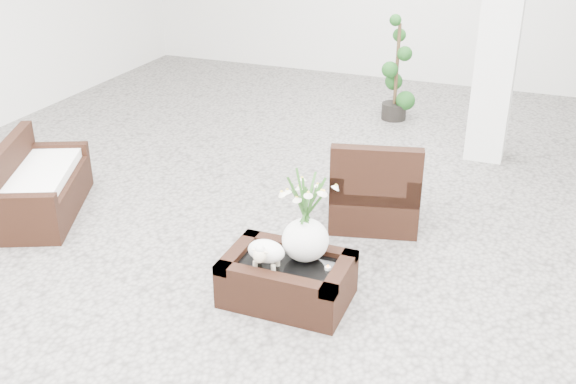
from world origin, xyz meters
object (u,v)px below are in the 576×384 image
at_px(coffee_table, 287,281).
at_px(loveseat, 40,179).
at_px(armchair, 375,178).
at_px(topiary, 397,69).

relative_size(coffee_table, loveseat, 0.70).
height_order(armchair, loveseat, armchair).
distance_m(loveseat, topiary, 4.48).
relative_size(armchair, topiary, 0.63).
bearing_deg(armchair, topiary, -93.97).
height_order(coffee_table, armchair, armchair).
height_order(coffee_table, loveseat, loveseat).
bearing_deg(armchair, coffee_table, 66.29).
bearing_deg(loveseat, topiary, -56.59).
height_order(loveseat, topiary, topiary).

